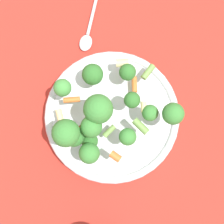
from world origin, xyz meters
name	(u,v)px	position (x,y,z in m)	size (l,w,h in m)	color
ground_plane	(112,118)	(0.00, 0.00, 0.00)	(3.00, 3.00, 0.00)	#B72D23
bowl	(112,116)	(0.00, 0.00, 0.02)	(0.25, 0.25, 0.04)	silver
pasta_salad	(100,116)	(0.00, 0.02, 0.10)	(0.18, 0.22, 0.10)	#8CB766
spoon	(89,29)	(0.18, -0.07, 0.01)	(0.12, 0.13, 0.01)	silver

